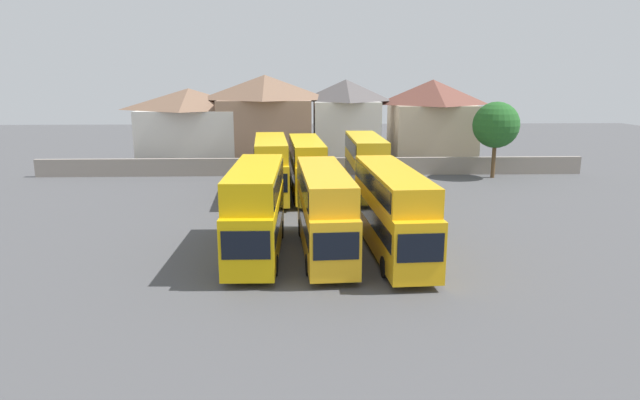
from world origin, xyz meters
The scene contains 13 objects.
ground centered at (0.00, 18.00, 0.00)m, with size 140.00×140.00×0.00m, color #4C4C4F.
depot_boundary_wall centered at (0.00, 25.16, 0.90)m, with size 56.00×0.50×1.80m, color gray.
bus_1 centered at (-3.68, -0.19, 2.83)m, with size 2.78×10.57×5.03m.
bus_2 centered at (0.12, 0.01, 2.71)m, with size 3.08×11.27×4.79m.
bus_3 centered at (3.95, -0.17, 2.72)m, with size 3.09×12.05×4.81m.
bus_4 centered at (-3.65, 14.87, 2.78)m, with size 3.29×11.32×4.93m.
bus_5 centered at (-0.68, 15.34, 2.68)m, with size 3.17×11.18×4.75m.
bus_6 centered at (4.24, 14.93, 2.85)m, with size 2.72×10.47×5.06m.
house_terrace_left centered at (-13.52, 31.42, 4.43)m, with size 11.13×7.80×8.68m.
house_terrace_centre centered at (-5.07, 31.01, 5.17)m, with size 10.61×6.89×10.14m.
house_terrace_right centered at (3.92, 31.69, 4.91)m, with size 7.49×8.07×9.64m.
house_terrace_far_right centered at (13.77, 31.82, 4.91)m, with size 9.35×8.38×9.63m.
tree_left_of_lot centered at (18.10, 23.16, 5.26)m, with size 4.54×4.54×7.55m.
Camera 1 is at (-1.16, -29.41, 9.82)m, focal length 30.16 mm.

